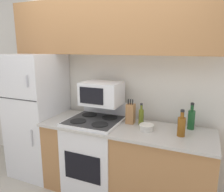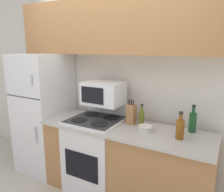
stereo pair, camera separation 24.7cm
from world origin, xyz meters
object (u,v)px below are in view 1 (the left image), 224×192
Objects in this scene: bowl at (147,127)px; bottle_olive_oil at (141,116)px; refrigerator at (38,115)px; microwave at (102,93)px; bottle_wine_green at (191,119)px; stove at (95,153)px; knife_block at (131,114)px; bottle_whiskey at (181,126)px.

bottle_olive_oil is (-0.10, 0.14, 0.07)m from bowl.
refrigerator is 1.04m from microwave.
bowl is at bearing -1.92° from refrigerator.
refrigerator reaches higher than bottle_wine_green.
bowl is at bearing -54.19° from bottle_olive_oil.
refrigerator is 1.00m from stove.
bottle_wine_green reaches higher than bottle_olive_oil.
stove is 4.15× the size of bottle_olive_oil.
bottle_wine_green is (2.01, 0.18, 0.16)m from refrigerator.
knife_block is (1.34, 0.10, 0.16)m from refrigerator.
knife_block is 1.81× the size of bowl.
microwave is 1.85× the size of bottle_olive_oil.
bowl is at bearing -152.09° from bottle_wine_green.
microwave reaches higher than bottle_whiskey.
bottle_olive_oil is (0.51, 0.01, -0.23)m from microwave.
stove is at bearing -107.34° from microwave.
refrigerator is 1.57× the size of stove.
microwave is 0.43m from knife_block.
refrigerator is 6.50× the size of bottle_olive_oil.
bottle_olive_oil is at bearing 161.04° from bottle_whiskey.
bottle_wine_green reaches higher than knife_block.
bottle_olive_oil is at bearing 0.80° from microwave.
refrigerator is at bearing -176.42° from bottle_olive_oil.
bottle_wine_green reaches higher than bottle_whiskey.
refrigerator reaches higher than microwave.
microwave is at bearing 167.32° from bowl.
microwave is at bearing 171.03° from bottle_whiskey.
bottle_olive_oil is at bearing -170.72° from bottle_wine_green.
bottle_whiskey is (0.60, -0.16, -0.01)m from knife_block.
microwave is 1.08m from bottle_wine_green.
bottle_whiskey is (0.98, -0.15, -0.23)m from microwave.
refrigerator is at bearing 177.52° from stove.
stove is (0.92, -0.04, -0.37)m from refrigerator.
microwave reaches higher than knife_block.
stove is 2.24× the size of microwave.
knife_block is 1.05× the size of bottle_whiskey.
knife_block is 0.29m from bowl.
refrigerator is 1.48m from bottle_olive_oil.
knife_block reaches higher than bottle_olive_oil.
bowl is 0.51m from bottle_wine_green.
microwave reaches higher than bottle_olive_oil.
microwave is 0.70m from bowl.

